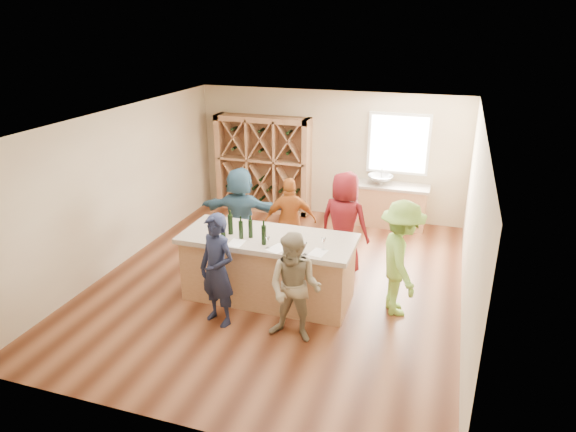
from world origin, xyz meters
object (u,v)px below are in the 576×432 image
(person_near_left, at_px, (217,270))
(person_server, at_px, (401,259))
(sink, at_px, (380,179))
(wine_bottle_f, at_px, (264,235))
(wine_bottle_d, at_px, (241,230))
(wine_bottle_a, at_px, (214,226))
(person_far_mid, at_px, (290,221))
(wine_rack, at_px, (263,164))
(person_far_left, at_px, (241,212))
(person_far_right, at_px, (344,223))
(wine_bottle_c, at_px, (230,224))
(wine_bottle_e, at_px, (251,229))
(wine_bottle_b, at_px, (223,228))
(tasting_counter_base, at_px, (268,270))
(person_near_right, at_px, (295,288))

(person_near_left, bearing_deg, person_server, 44.47)
(sink, distance_m, wine_bottle_f, 4.22)
(sink, relative_size, wine_bottle_d, 1.93)
(wine_bottle_a, distance_m, person_far_mid, 1.75)
(wine_rack, xyz_separation_m, person_server, (3.54, -3.60, -0.20))
(sink, height_order, wine_bottle_f, wine_bottle_f)
(wine_bottle_d, relative_size, person_far_left, 0.16)
(wine_bottle_d, xyz_separation_m, person_far_right, (1.29, 1.51, -0.30))
(wine_bottle_c, xyz_separation_m, person_near_left, (0.13, -0.80, -0.39))
(wine_bottle_e, xyz_separation_m, person_server, (2.26, 0.34, -0.32))
(person_far_mid, bearing_deg, wine_bottle_b, 50.30)
(tasting_counter_base, bearing_deg, person_server, 6.30)
(person_far_mid, bearing_deg, person_far_right, 156.41)
(wine_bottle_c, bearing_deg, person_far_right, 42.57)
(person_far_right, bearing_deg, wine_bottle_f, 73.68)
(person_near_right, bearing_deg, person_server, 45.23)
(wine_rack, height_order, person_near_left, wine_rack)
(wine_rack, bearing_deg, wine_bottle_c, -76.65)
(wine_bottle_c, bearing_deg, sink, 65.22)
(person_near_right, bearing_deg, tasting_counter_base, 130.76)
(sink, bearing_deg, person_near_left, -109.44)
(person_far_mid, relative_size, person_far_left, 0.93)
(wine_bottle_c, bearing_deg, wine_bottle_b, -112.93)
(wine_bottle_b, height_order, wine_bottle_d, wine_bottle_b)
(wine_rack, distance_m, wine_bottle_b, 4.15)
(sink, height_order, tasting_counter_base, sink)
(wine_rack, relative_size, sink, 4.06)
(wine_bottle_e, height_order, person_server, person_server)
(wine_bottle_b, xyz_separation_m, person_far_right, (1.58, 1.54, -0.31))
(wine_bottle_c, distance_m, person_far_mid, 1.61)
(wine_bottle_e, bearing_deg, tasting_counter_base, 26.79)
(wine_bottle_b, bearing_deg, person_near_right, -27.42)
(wine_rack, distance_m, sink, 2.70)
(sink, relative_size, wine_bottle_f, 1.81)
(sink, height_order, person_near_right, person_near_right)
(wine_rack, bearing_deg, person_far_mid, -59.54)
(person_near_left, bearing_deg, wine_bottle_a, 137.42)
(sink, xyz_separation_m, wine_bottle_f, (-1.14, -4.06, 0.22))
(wine_bottle_b, bearing_deg, person_far_left, 103.74)
(wine_rack, xyz_separation_m, person_near_left, (1.06, -4.71, -0.25))
(person_server, bearing_deg, person_near_left, 94.43)
(person_far_mid, relative_size, wine_bottle_f, 5.38)
(wine_bottle_d, xyz_separation_m, person_far_left, (-0.67, 1.55, -0.36))
(person_far_left, bearing_deg, wine_bottle_e, 111.28)
(wine_bottle_e, bearing_deg, person_server, 8.62)
(wine_bottle_f, bearing_deg, wine_bottle_a, 170.53)
(wine_bottle_d, distance_m, person_far_mid, 1.65)
(person_near_left, bearing_deg, sink, 90.88)
(wine_rack, relative_size, tasting_counter_base, 0.85)
(wine_rack, xyz_separation_m, wine_bottle_d, (1.15, -4.02, 0.12))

